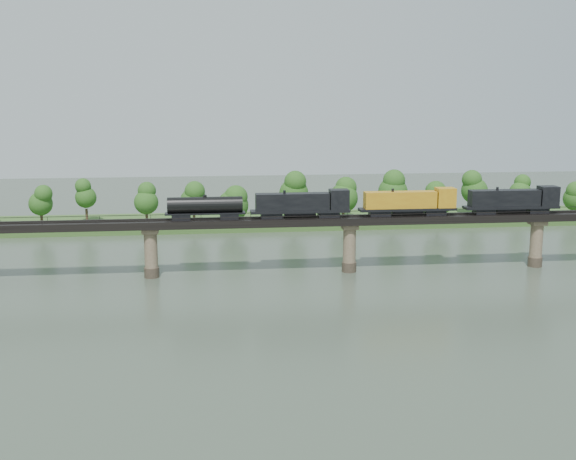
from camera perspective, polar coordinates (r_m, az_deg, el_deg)
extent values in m
plane|color=#344133|center=(120.94, 7.63, -6.78)|extent=(400.00, 400.00, 0.00)
cube|color=#2F5220|center=(201.87, 1.80, 0.77)|extent=(300.00, 24.00, 1.60)
cylinder|color=#473A2D|center=(146.44, -10.72, -3.31)|extent=(3.00, 3.00, 2.00)
cylinder|color=#816E54|center=(145.40, -10.78, -1.59)|extent=(2.60, 2.60, 9.00)
cube|color=#816E54|center=(144.59, -10.84, -0.04)|extent=(3.20, 3.20, 1.00)
cylinder|color=#473A2D|center=(148.81, 4.85, -2.92)|extent=(3.00, 3.00, 2.00)
cylinder|color=#816E54|center=(147.79, 4.88, -1.23)|extent=(2.60, 2.60, 9.00)
cube|color=#816E54|center=(147.00, 4.90, 0.30)|extent=(3.20, 3.20, 1.00)
cylinder|color=#473A2D|center=(161.39, 18.93, -2.38)|extent=(3.00, 3.00, 2.00)
cylinder|color=#816E54|center=(160.45, 19.03, -0.82)|extent=(2.60, 2.60, 9.00)
cube|color=#816E54|center=(159.72, 19.12, 0.59)|extent=(3.20, 3.20, 1.00)
cube|color=black|center=(146.77, 4.91, 0.78)|extent=(220.00, 5.00, 1.50)
cube|color=black|center=(145.90, 4.97, 1.05)|extent=(220.00, 0.12, 0.16)
cube|color=black|center=(147.35, 4.86, 1.15)|extent=(220.00, 0.12, 0.16)
cube|color=black|center=(144.20, 5.11, 1.18)|extent=(220.00, 0.10, 0.10)
cube|color=black|center=(148.84, 4.74, 1.49)|extent=(220.00, 0.10, 0.10)
cube|color=black|center=(144.26, 5.10, 1.04)|extent=(0.08, 0.08, 0.70)
cube|color=black|center=(148.89, 4.73, 1.36)|extent=(0.08, 0.08, 0.70)
cylinder|color=#382619|center=(199.05, -18.88, 0.74)|extent=(0.70, 0.70, 3.27)
sphere|color=#1E4B15|center=(198.35, -18.96, 1.98)|extent=(6.20, 6.20, 6.20)
sphere|color=#1E4B15|center=(197.97, -19.01, 2.76)|extent=(4.65, 4.65, 4.65)
cylinder|color=#382619|center=(201.14, -15.61, 1.10)|extent=(0.70, 0.70, 3.71)
sphere|color=#1E4B15|center=(200.37, -15.69, 2.49)|extent=(5.67, 5.67, 5.67)
sphere|color=#1E4B15|center=(199.96, -15.73, 3.37)|extent=(4.25, 4.25, 4.25)
cylinder|color=#382619|center=(191.45, -11.09, 0.78)|extent=(0.70, 0.70, 3.51)
sphere|color=#1E4B15|center=(190.69, -11.14, 2.16)|extent=(6.31, 6.31, 6.31)
sphere|color=#1E4B15|center=(190.27, -11.18, 3.03)|extent=(4.73, 4.73, 4.73)
cylinder|color=#382619|center=(193.34, -7.43, 0.97)|extent=(0.70, 0.70, 3.34)
sphere|color=#1E4B15|center=(192.61, -7.46, 2.28)|extent=(7.18, 7.18, 7.18)
sphere|color=#1E4B15|center=(192.21, -7.48, 3.10)|extent=(5.39, 5.39, 5.39)
cylinder|color=#382619|center=(190.83, -4.37, 0.82)|extent=(0.70, 0.70, 2.83)
sphere|color=#1E4B15|center=(190.19, -4.38, 1.94)|extent=(8.26, 8.26, 8.26)
sphere|color=#1E4B15|center=(189.83, -4.40, 2.64)|extent=(6.19, 6.19, 6.19)
cylinder|color=#382619|center=(198.46, 0.46, 1.42)|extent=(0.70, 0.70, 3.96)
sphere|color=#1E4B15|center=(197.64, 0.46, 2.93)|extent=(8.07, 8.07, 8.07)
sphere|color=#1E4B15|center=(197.20, 0.46, 3.88)|extent=(6.05, 6.05, 6.05)
cylinder|color=#382619|center=(199.11, 4.39, 1.31)|extent=(0.70, 0.70, 3.27)
sphere|color=#1E4B15|center=(198.42, 4.41, 2.55)|extent=(8.03, 8.03, 8.03)
sphere|color=#1E4B15|center=(198.04, 4.42, 3.33)|extent=(6.02, 6.02, 6.02)
cylinder|color=#382619|center=(203.29, 8.24, 1.53)|extent=(0.70, 0.70, 3.92)
sphere|color=#1E4B15|center=(202.50, 8.28, 2.98)|extent=(8.29, 8.29, 8.29)
sphere|color=#1E4B15|center=(202.07, 8.31, 3.90)|extent=(6.21, 6.21, 6.21)
cylinder|color=#382619|center=(199.88, 11.78, 1.11)|extent=(0.70, 0.70, 3.02)
sphere|color=#1E4B15|center=(199.24, 11.82, 2.26)|extent=(7.74, 7.74, 7.74)
sphere|color=#1E4B15|center=(198.88, 11.85, 2.97)|extent=(5.80, 5.80, 5.80)
cylinder|color=#382619|center=(212.29, 14.45, 1.68)|extent=(0.70, 0.70, 3.80)
sphere|color=#1E4B15|center=(211.56, 14.52, 3.03)|extent=(7.47, 7.47, 7.47)
sphere|color=#1E4B15|center=(211.16, 14.56, 3.88)|extent=(5.60, 5.60, 5.60)
cylinder|color=#382619|center=(217.77, 17.79, 1.67)|extent=(0.70, 0.70, 3.38)
sphere|color=#1E4B15|center=(217.12, 17.86, 2.84)|extent=(6.23, 6.23, 6.23)
sphere|color=#1E4B15|center=(216.77, 17.90, 3.58)|extent=(4.67, 4.67, 4.67)
cylinder|color=#382619|center=(218.74, 21.73, 1.37)|extent=(0.70, 0.70, 2.77)
sphere|color=#1E4B15|center=(218.20, 21.79, 2.33)|extent=(7.04, 7.04, 7.04)
cube|color=black|center=(159.19, 19.10, 1.50)|extent=(4.21, 2.52, 1.16)
cube|color=black|center=(154.57, 15.22, 1.45)|extent=(4.21, 2.52, 1.16)
cube|color=black|center=(156.68, 17.21, 1.74)|extent=(19.99, 3.16, 0.53)
cube|color=black|center=(155.76, 16.71, 2.44)|extent=(14.73, 2.84, 3.37)
cube|color=black|center=(159.67, 19.85, 2.57)|extent=(3.79, 3.16, 4.00)
cylinder|color=black|center=(156.77, 17.19, 1.53)|extent=(6.31, 1.47, 1.47)
cube|color=black|center=(151.01, 11.51, 1.40)|extent=(4.21, 2.52, 1.16)
cube|color=black|center=(147.86, 7.24, 1.33)|extent=(4.21, 2.52, 1.16)
cube|color=black|center=(149.21, 9.41, 1.64)|extent=(19.99, 3.16, 0.53)
cube|color=#C59118|center=(148.48, 8.84, 2.37)|extent=(14.73, 2.84, 3.37)
cube|color=#C59118|center=(151.21, 12.31, 2.53)|extent=(3.79, 3.16, 4.00)
cylinder|color=black|center=(149.30, 9.40, 1.42)|extent=(6.31, 1.47, 1.47)
cube|color=black|center=(145.74, 3.22, 1.26)|extent=(4.21, 2.52, 1.16)
cube|color=black|center=(144.25, -1.32, 1.17)|extent=(4.21, 2.52, 1.16)
cube|color=black|center=(144.76, 0.96, 1.50)|extent=(19.99, 3.16, 0.53)
cube|color=black|center=(144.25, 0.34, 2.25)|extent=(14.73, 2.84, 3.37)
cube|color=black|center=(145.62, 4.05, 2.44)|extent=(3.79, 3.16, 4.00)
cylinder|color=black|center=(144.85, 0.96, 1.28)|extent=(6.31, 1.47, 1.47)
cube|color=black|center=(143.75, -4.66, 1.10)|extent=(3.68, 2.31, 1.16)
cube|color=black|center=(143.78, -8.44, 1.02)|extent=(3.68, 2.31, 1.16)
cube|color=black|center=(143.57, -6.56, 1.33)|extent=(15.78, 2.52, 0.32)
cylinder|color=black|center=(143.30, -6.57, 1.99)|extent=(14.73, 3.16, 3.16)
cylinder|color=black|center=(143.04, -6.58, 2.66)|extent=(0.74, 0.74, 0.53)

